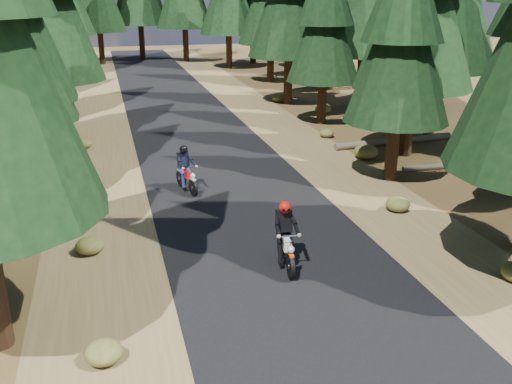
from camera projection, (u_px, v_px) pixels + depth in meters
ground at (270, 246)px, 16.08m from camera, size 120.00×120.00×0.00m
road at (231, 189)px, 20.62m from camera, size 6.00×100.00×0.01m
shoulder_l at (100, 200)px, 19.50m from camera, size 3.20×100.00×0.01m
shoulder_r at (349, 179)px, 21.74m from camera, size 3.20×100.00×0.01m
log_near at (394, 141)px, 26.41m from camera, size 6.09×0.87×0.32m
log_far at (443, 166)px, 22.86m from camera, size 3.52×0.30×0.24m
understory_shrubs at (219, 154)px, 23.89m from camera, size 16.05×31.66×0.68m
rider_lead at (286, 246)px, 14.68m from camera, size 0.80×2.02×1.75m
rider_follow at (186, 176)px, 20.22m from camera, size 0.97×1.92×1.65m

